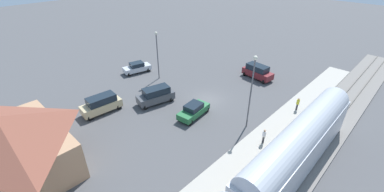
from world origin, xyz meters
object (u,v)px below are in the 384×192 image
at_px(pedestrian_waiting_far, 264,135).
at_px(suv_tan, 101,104).
at_px(light_pole_near_platform, 252,85).
at_px(light_pole_lot_center, 157,50).
at_px(suv_charcoal, 156,95).
at_px(sedan_green, 194,110).
at_px(suv_maroon, 258,71).
at_px(pedestrian_on_platform, 298,103).
at_px(station_building, 8,145).
at_px(sedan_silver, 137,67).

xyz_separation_m(pedestrian_waiting_far, suv_tan, (18.01, 8.45, -0.13)).
relative_size(pedestrian_waiting_far, light_pole_near_platform, 0.20).
xyz_separation_m(suv_tan, light_pole_lot_center, (2.36, -11.26, 3.64)).
xyz_separation_m(suv_charcoal, sedan_green, (-5.89, -1.11, -0.27)).
bearing_deg(suv_maroon, light_pole_near_platform, 116.13).
bearing_deg(pedestrian_on_platform, sedan_green, 48.14).
bearing_deg(suv_charcoal, sedan_green, -169.30).
distance_m(station_building, pedestrian_on_platform, 30.92).
relative_size(pedestrian_on_platform, suv_maroon, 0.34).
height_order(pedestrian_waiting_far, light_pole_lot_center, light_pole_lot_center).
distance_m(station_building, suv_charcoal, 16.73).
bearing_deg(station_building, sedan_silver, -62.85).
distance_m(light_pole_near_platform, light_pole_lot_center, 17.37).
bearing_deg(sedan_green, suv_charcoal, 10.70).
bearing_deg(light_pole_lot_center, sedan_silver, 13.18).
xyz_separation_m(station_building, pedestrian_waiting_far, (-14.25, -18.87, -1.95)).
bearing_deg(sedan_green, light_pole_near_platform, -154.60).
xyz_separation_m(sedan_silver, light_pole_near_platform, (-21.78, 0.14, 4.52)).
relative_size(sedan_silver, suv_tan, 0.95).
relative_size(suv_tan, sedan_green, 1.08).
bearing_deg(suv_maroon, pedestrian_waiting_far, 123.17).
relative_size(pedestrian_waiting_far, sedan_silver, 0.36).
xyz_separation_m(suv_charcoal, light_pole_near_platform, (-11.76, -3.90, 4.25)).
bearing_deg(light_pole_lot_center, sedan_green, 160.85).
distance_m(pedestrian_waiting_far, suv_charcoal, 14.99).
bearing_deg(station_building, suv_charcoal, -88.05).
height_order(light_pole_near_platform, light_pole_lot_center, light_pole_near_platform).
height_order(station_building, light_pole_near_platform, light_pole_near_platform).
distance_m(suv_maroon, light_pole_near_platform, 14.23).
bearing_deg(suv_maroon, light_pole_lot_center, 44.16).
distance_m(sedan_green, light_pole_lot_center, 12.73).
bearing_deg(light_pole_near_platform, station_building, 61.34).
bearing_deg(station_building, light_pole_near_platform, -118.66).
distance_m(sedan_silver, sedan_green, 16.17).
bearing_deg(pedestrian_waiting_far, suv_tan, 25.14).
xyz_separation_m(pedestrian_on_platform, pedestrian_waiting_far, (-0.18, 8.60, 0.00)).
bearing_deg(light_pole_near_platform, sedan_silver, -0.37).
distance_m(pedestrian_waiting_far, sedan_silver, 24.90).
relative_size(pedestrian_on_platform, suv_tan, 0.34).
height_order(suv_tan, sedan_green, suv_tan).
height_order(station_building, sedan_silver, station_building).
bearing_deg(pedestrian_waiting_far, suv_maroon, -56.83).
relative_size(station_building, sedan_silver, 2.36).
height_order(station_building, suv_maroon, station_building).
bearing_deg(light_pole_near_platform, sedan_green, 25.40).
xyz_separation_m(pedestrian_on_platform, light_pole_lot_center, (20.19, 5.79, 3.51)).
bearing_deg(suv_tan, pedestrian_on_platform, -136.28).
bearing_deg(suv_charcoal, light_pole_lot_center, -42.48).
relative_size(station_building, light_pole_lot_center, 1.49).
bearing_deg(light_pole_lot_center, light_pole_near_platform, 176.09).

